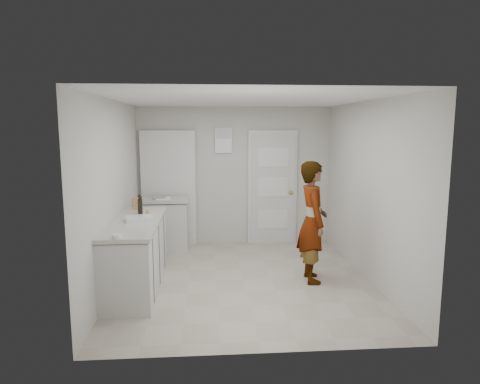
{
  "coord_description": "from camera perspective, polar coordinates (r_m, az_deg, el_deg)",
  "views": [
    {
      "loc": [
        -0.49,
        -5.77,
        2.14
      ],
      "look_at": [
        -0.02,
        0.4,
        1.2
      ],
      "focal_mm": 32.0,
      "sensor_mm": 36.0,
      "label": 1
    }
  ],
  "objects": [
    {
      "name": "oil_cruet_b",
      "position": [
        6.18,
        -13.14,
        -1.71
      ],
      "size": [
        0.06,
        0.06,
        0.26
      ],
      "color": "black",
      "rests_on": "main_counter"
    },
    {
      "name": "papers",
      "position": [
        7.45,
        -10.27,
        -0.81
      ],
      "size": [
        0.29,
        0.35,
        0.01
      ],
      "primitive_type": "cube",
      "rotation": [
        0.0,
        0.0,
        0.16
      ],
      "color": "white",
      "rests_on": "side_counter"
    },
    {
      "name": "oil_cruet_a",
      "position": [
        6.21,
        -13.2,
        -1.65
      ],
      "size": [
        0.07,
        0.07,
        0.27
      ],
      "color": "black",
      "rests_on": "main_counter"
    },
    {
      "name": "main_counter",
      "position": [
        5.91,
        -13.65,
        -8.43
      ],
      "size": [
        0.64,
        1.96,
        0.93
      ],
      "color": "silver",
      "rests_on": "ground"
    },
    {
      "name": "room_shell",
      "position": [
        7.81,
        -1.99,
        0.45
      ],
      "size": [
        4.0,
        4.0,
        4.0
      ],
      "color": "#AFADA5",
      "rests_on": "ground"
    },
    {
      "name": "egg_bowl",
      "position": [
        4.93,
        -16.07,
        -5.68
      ],
      "size": [
        0.11,
        0.11,
        0.04
      ],
      "color": "silver",
      "rests_on": "main_counter"
    },
    {
      "name": "ground",
      "position": [
        6.18,
        0.49,
        -11.6
      ],
      "size": [
        4.0,
        4.0,
        0.0
      ],
      "primitive_type": "plane",
      "color": "#A49B8A",
      "rests_on": "ground"
    },
    {
      "name": "baking_dish",
      "position": [
        5.75,
        -13.24,
        -3.47
      ],
      "size": [
        0.39,
        0.31,
        0.06
      ],
      "rotation": [
        0.0,
        0.0,
        0.19
      ],
      "color": "silver",
      "rests_on": "main_counter"
    },
    {
      "name": "person",
      "position": [
        6.01,
        9.64,
        -3.93
      ],
      "size": [
        0.4,
        0.62,
        1.68
      ],
      "primitive_type": "imported",
      "rotation": [
        0.0,
        0.0,
        1.57
      ],
      "color": "silver",
      "rests_on": "ground"
    },
    {
      "name": "spice_jar",
      "position": [
        6.07,
        -12.14,
        -2.71
      ],
      "size": [
        0.05,
        0.05,
        0.08
      ],
      "primitive_type": "cylinder",
      "color": "tan",
      "rests_on": "main_counter"
    },
    {
      "name": "side_counter",
      "position": [
        7.56,
        -10.04,
        -4.56
      ],
      "size": [
        0.84,
        0.61,
        0.93
      ],
      "color": "silver",
      "rests_on": "ground"
    },
    {
      "name": "cake_mix_box",
      "position": [
        6.52,
        -13.6,
        -1.47
      ],
      "size": [
        0.11,
        0.05,
        0.19
      ],
      "primitive_type": "cube",
      "rotation": [
        0.0,
        0.0,
        0.0
      ],
      "color": "#966E4B",
      "rests_on": "main_counter"
    }
  ]
}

